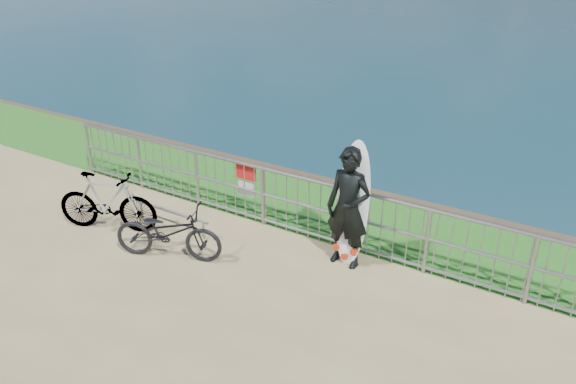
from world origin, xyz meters
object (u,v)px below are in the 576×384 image
Objects in this scene: bicycle_near at (168,232)px; bicycle_far at (107,202)px; surfboard at (352,209)px; surfer at (348,208)px.

bicycle_near is 1.56m from bicycle_far.
surfboard is 2.95m from bicycle_near.
surfboard reaches higher than bicycle_near.
bicycle_near is at bearing -117.07° from bicycle_far.
bicycle_far reaches higher than bicycle_near.
bicycle_near is at bearing -149.65° from surfboard.
bicycle_far is at bearing 63.51° from bicycle_near.
surfboard is 4.29m from bicycle_far.
surfboard is at bearing -80.50° from bicycle_near.
surfer is 1.10× the size of bicycle_near.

